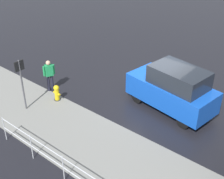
{
  "coord_description": "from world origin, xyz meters",
  "views": [
    {
      "loc": [
        -6.31,
        10.72,
        7.83
      ],
      "look_at": [
        1.16,
        1.7,
        0.9
      ],
      "focal_mm": 50.0,
      "sensor_mm": 36.0,
      "label": 1
    }
  ],
  "objects_px": {
    "moving_hatchback": "(173,89)",
    "fire_hydrant": "(57,93)",
    "pedestrian": "(49,73)",
    "sign_post": "(21,78)"
  },
  "relations": [
    {
      "from": "moving_hatchback",
      "to": "sign_post",
      "type": "relative_size",
      "value": 1.71
    },
    {
      "from": "moving_hatchback",
      "to": "fire_hydrant",
      "type": "distance_m",
      "value": 5.25
    },
    {
      "from": "pedestrian",
      "to": "sign_post",
      "type": "relative_size",
      "value": 0.68
    },
    {
      "from": "moving_hatchback",
      "to": "fire_hydrant",
      "type": "bearing_deg",
      "value": 32.26
    },
    {
      "from": "moving_hatchback",
      "to": "fire_hydrant",
      "type": "height_order",
      "value": "moving_hatchback"
    },
    {
      "from": "fire_hydrant",
      "to": "pedestrian",
      "type": "relative_size",
      "value": 0.5
    },
    {
      "from": "fire_hydrant",
      "to": "pedestrian",
      "type": "distance_m",
      "value": 1.13
    },
    {
      "from": "moving_hatchback",
      "to": "fire_hydrant",
      "type": "relative_size",
      "value": 5.11
    },
    {
      "from": "moving_hatchback",
      "to": "sign_post",
      "type": "xyz_separation_m",
      "value": [
        4.93,
        4.16,
        0.55
      ]
    },
    {
      "from": "fire_hydrant",
      "to": "pedestrian",
      "type": "xyz_separation_m",
      "value": [
        0.9,
        -0.4,
        0.56
      ]
    }
  ]
}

